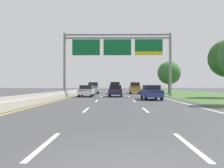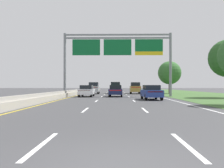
% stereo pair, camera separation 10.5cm
% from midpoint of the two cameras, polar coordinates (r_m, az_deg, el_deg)
% --- Properties ---
extents(ground_plane, '(220.00, 220.00, 0.00)m').
position_cam_midpoint_polar(ground_plane, '(39.80, 0.87, -2.55)').
color(ground_plane, '#3D3D3F').
extents(lane_striping, '(11.96, 106.00, 0.01)m').
position_cam_midpoint_polar(lane_striping, '(39.35, 0.87, -2.57)').
color(lane_striping, white).
rests_on(lane_striping, ground).
extents(grass_verge_right, '(14.00, 110.00, 0.02)m').
position_cam_midpoint_polar(grass_verge_right, '(42.18, 20.20, -2.39)').
color(grass_verge_right, '#3D602D').
rests_on(grass_verge_right, ground).
extents(median_barrier_concrete, '(0.60, 110.00, 0.85)m').
position_cam_midpoint_polar(median_barrier_concrete, '(40.34, -8.55, -2.02)').
color(median_barrier_concrete, '#A8A399').
rests_on(median_barrier_concrete, ground).
extents(overhead_sign_gantry, '(15.06, 0.42, 8.82)m').
position_cam_midpoint_polar(overhead_sign_gantry, '(34.36, 1.38, 7.68)').
color(overhead_sign_gantry, gray).
rests_on(overhead_sign_gantry, ground).
extents(pickup_truck_darkgreen, '(2.01, 5.41, 2.20)m').
position_cam_midpoint_polar(pickup_truck_darkgreen, '(46.56, 0.87, -0.91)').
color(pickup_truck_darkgreen, '#193D23').
rests_on(pickup_truck_darkgreen, ground).
extents(car_blue_right_lane_sedan, '(1.95, 4.45, 1.57)m').
position_cam_midpoint_polar(car_blue_right_lane_sedan, '(26.85, 9.22, -1.86)').
color(car_blue_right_lane_sedan, navy).
rests_on(car_blue_right_lane_sedan, ground).
extents(car_gold_right_lane_suv, '(2.02, 4.75, 2.11)m').
position_cam_midpoint_polar(car_gold_right_lane_suv, '(45.78, 5.45, -0.89)').
color(car_gold_right_lane_suv, '#A38438').
rests_on(car_gold_right_lane_suv, ground).
extents(car_silver_left_lane_suv, '(1.98, 4.73, 2.11)m').
position_cam_midpoint_polar(car_silver_left_lane_suv, '(45.13, -4.14, -0.90)').
color(car_silver_left_lane_suv, '#B2B5BA').
rests_on(car_silver_left_lane_suv, ground).
extents(car_white_left_lane_sedan, '(1.88, 4.42, 1.57)m').
position_cam_midpoint_polar(car_white_left_lane_sedan, '(33.81, -5.82, -1.55)').
color(car_white_left_lane_sedan, silver).
rests_on(car_white_left_lane_sedan, ground).
extents(car_navy_centre_lane_sedan, '(1.92, 4.44, 1.57)m').
position_cam_midpoint_polar(car_navy_centre_lane_sedan, '(33.70, 0.96, -1.56)').
color(car_navy_centre_lane_sedan, '#161E47').
rests_on(car_navy_centre_lane_sedan, ground).
extents(roadside_tree_far, '(4.38, 4.38, 6.13)m').
position_cam_midpoint_polar(roadside_tree_far, '(47.87, 13.26, 2.54)').
color(roadside_tree_far, '#4C3823').
rests_on(roadside_tree_far, ground).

